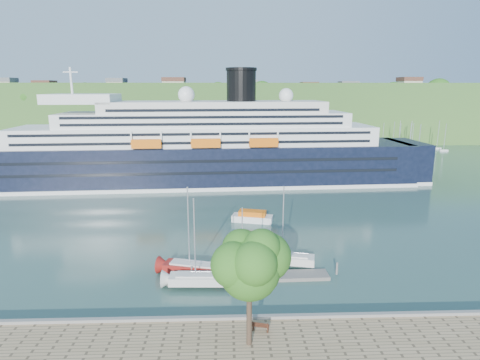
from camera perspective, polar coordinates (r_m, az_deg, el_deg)
name	(u,v)px	position (r m, az deg, el deg)	size (l,w,h in m)	color
ground	(217,327)	(40.93, -3.27, -20.19)	(400.00, 400.00, 0.00)	#2B4D44
far_hillside	(223,111)	(179.51, -2.37, 9.75)	(400.00, 50.00, 24.00)	#306026
quay_coping	(217,318)	(40.14, -3.30, -18.98)	(220.00, 0.50, 0.30)	slate
cruise_ship	(187,127)	(94.32, -7.51, 7.48)	(119.31, 17.37, 26.79)	black
park_bench	(261,325)	(38.40, 2.95, -19.96)	(1.62, 0.66, 1.04)	#452113
promenade_tree	(249,284)	(34.13, 1.35, -14.55)	(6.78, 6.78, 11.24)	#2B6A1C
floating_pontoon	(247,277)	(49.45, 1.00, -13.62)	(19.70, 2.41, 0.44)	gray
sailboat_white_near	(200,246)	(45.68, -5.76, -9.34)	(7.85, 2.18, 10.14)	silver
sailboat_red	(246,246)	(47.22, 0.84, -9.42)	(6.77, 1.88, 8.74)	maroon
sailboat_white_far	(287,229)	(51.01, 6.73, -6.95)	(7.81, 2.17, 10.09)	silver
tender_launch	(252,216)	(68.62, 1.77, -5.16)	(6.93, 2.37, 1.91)	orange
sailboat_extra	(193,235)	(48.18, -6.66, -7.80)	(8.26, 2.30, 10.67)	maroon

